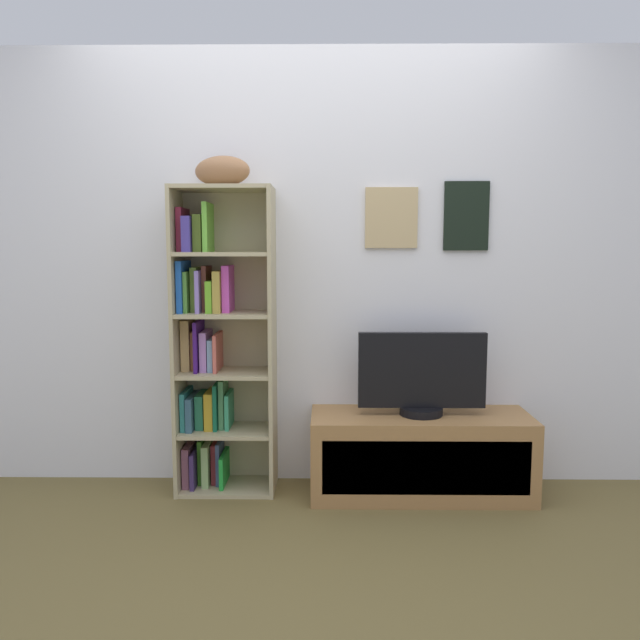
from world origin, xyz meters
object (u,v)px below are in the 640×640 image
football (222,171)px  television (422,375)px  bookshelf (215,346)px  tv_stand (420,454)px

football → television: (1.01, -0.06, -1.03)m
football → television: bearing=-3.3°
bookshelf → television: bearing=-4.8°
tv_stand → bookshelf: bearing=175.2°
bookshelf → television: (1.07, -0.09, -0.13)m
bookshelf → tv_stand: 1.21m
bookshelf → tv_stand: size_ratio=1.40×
tv_stand → television: (0.00, 0.00, 0.42)m
football → tv_stand: football is taller
tv_stand → television: 0.42m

